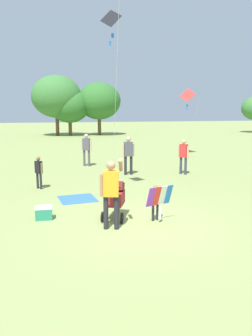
% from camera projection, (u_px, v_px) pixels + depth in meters
% --- Properties ---
extents(ground_plane, '(120.00, 120.00, 0.00)m').
position_uv_depth(ground_plane, '(136.00, 225.00, 8.75)').
color(ground_plane, '#849351').
extents(treeline_distant, '(42.20, 7.16, 6.20)m').
position_uv_depth(treeline_distant, '(34.00, 100.00, 35.33)').
color(treeline_distant, brown).
rests_on(treeline_distant, ground).
extents(child_with_butterfly_kite, '(0.77, 0.48, 0.98)m').
position_uv_depth(child_with_butterfly_kite, '(157.00, 199.00, 8.95)').
color(child_with_butterfly_kite, '#232328').
rests_on(child_with_butterfly_kite, ground).
extents(person_adult_flyer, '(0.62, 0.52, 1.78)m').
position_uv_depth(person_adult_flyer, '(111.00, 188.00, 8.29)').
color(person_adult_flyer, '#232328').
rests_on(person_adult_flyer, ground).
extents(stroller, '(0.78, 1.11, 1.03)m').
position_uv_depth(stroller, '(115.00, 196.00, 9.20)').
color(stroller, black).
rests_on(stroller, ground).
extents(kite_adult_black, '(0.60, 3.04, 5.95)m').
position_uv_depth(kite_adult_black, '(111.00, 28.00, 10.34)').
color(kite_adult_black, black).
rests_on(kite_adult_black, ground).
extents(kite_orange_delta, '(0.92, 3.44, 4.11)m').
position_uv_depth(kite_orange_delta, '(188.00, 97.00, 20.69)').
color(kite_orange_delta, red).
rests_on(kite_orange_delta, ground).
extents(person_red_shirt, '(0.29, 0.31, 1.20)m').
position_uv_depth(person_red_shirt, '(39.00, 170.00, 12.49)').
color(person_red_shirt, '#232328').
rests_on(person_red_shirt, ground).
extents(person_sitting_far, '(0.49, 0.35, 1.65)m').
position_uv_depth(person_sitting_far, '(86.00, 147.00, 17.27)').
color(person_sitting_far, '#4C4C51').
rests_on(person_sitting_far, ground).
extents(person_kid_running, '(0.38, 0.41, 1.57)m').
position_uv_depth(person_kid_running, '(184.00, 154.00, 15.18)').
color(person_kid_running, '#33384C').
rests_on(person_kid_running, ground).
extents(person_back_turned, '(0.55, 0.24, 1.70)m').
position_uv_depth(person_back_turned, '(128.00, 152.00, 15.07)').
color(person_back_turned, '#232328').
rests_on(person_back_turned, ground).
extents(picnic_blanket, '(1.30, 1.27, 0.02)m').
position_uv_depth(picnic_blanket, '(78.00, 199.00, 11.20)').
color(picnic_blanket, '#3366B2').
rests_on(picnic_blanket, ground).
extents(cooler_box, '(0.45, 0.33, 0.35)m').
position_uv_depth(cooler_box, '(44.00, 213.00, 9.17)').
color(cooler_box, '#288466').
rests_on(cooler_box, ground).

